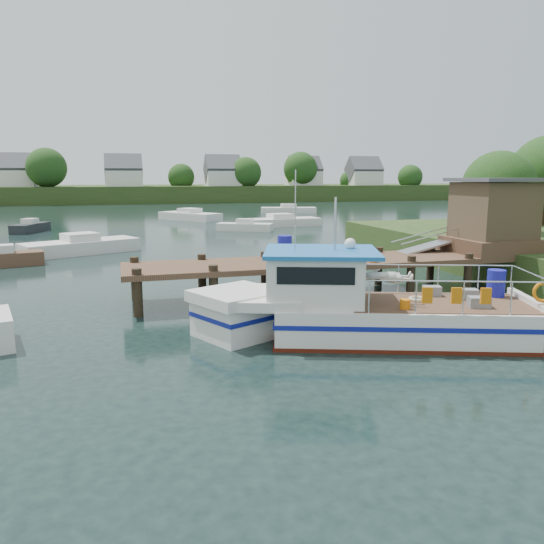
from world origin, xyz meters
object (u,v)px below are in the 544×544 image
object	(u,v)px
lobster_boat	(357,309)
moored_c	(280,222)
dock	(440,234)
moored_far	(288,210)
moored_d	(190,216)
moored_e	(30,227)
moored_rowboat	(3,258)
moored_b	(245,226)
moored_a	(81,246)

from	to	relation	value
lobster_boat	moored_c	bearing A→B (deg)	95.82
dock	moored_far	world-z (taller)	dock
moored_c	moored_far	bearing A→B (deg)	73.66
moored_c	moored_d	size ratio (longest dim) A/B	1.03
dock	moored_far	xyz separation A→B (m)	(7.87, 44.79, -1.81)
moored_d	moored_e	size ratio (longest dim) A/B	1.71
moored_far	moored_d	xyz separation A→B (m)	(-13.23, -7.16, 0.03)
moored_rowboat	moored_b	xyz separation A→B (m)	(15.95, 14.08, -0.03)
moored_d	moored_e	bearing A→B (deg)	-153.27
moored_a	moored_c	bearing A→B (deg)	33.55
moored_far	moored_b	bearing A→B (deg)	-118.49
moored_rowboat	moored_a	world-z (taller)	moored_a
dock	lobster_boat	xyz separation A→B (m)	(-6.13, -5.42, -1.38)
moored_far	moored_e	bearing A→B (deg)	-151.04
lobster_boat	dock	bearing A→B (deg)	60.47
moored_b	moored_c	distance (m)	5.15
moored_c	dock	bearing A→B (deg)	-89.65
moored_rowboat	moored_far	bearing A→B (deg)	68.95
dock	moored_b	bearing A→B (deg)	95.41
moored_rowboat	moored_d	size ratio (longest dim) A/B	0.54
moored_a	moored_c	distance (m)	21.32
moored_far	moored_c	distance (m)	17.84
moored_far	moored_c	world-z (taller)	moored_c
moored_e	moored_far	bearing A→B (deg)	41.05
moored_a	moored_b	xyz separation A→B (m)	(12.43, 10.35, -0.07)
moored_a	moored_e	size ratio (longest dim) A/B	1.61
moored_rowboat	moored_d	xyz separation A→B (m)	(12.95, 26.82, 0.05)
moored_rowboat	moored_far	size ratio (longest dim) A/B	0.56
lobster_boat	moored_a	size ratio (longest dim) A/B	1.38
dock	moored_a	world-z (taller)	dock
lobster_boat	moored_a	xyz separation A→B (m)	(-8.65, 19.95, -0.40)
moored_a	moored_e	xyz separation A→B (m)	(-4.84, 14.22, -0.04)
moored_b	moored_d	xyz separation A→B (m)	(-3.00, 12.75, 0.08)
lobster_boat	moored_rowboat	xyz separation A→B (m)	(-12.18, 16.22, -0.45)
moored_a	moored_c	world-z (taller)	moored_a
moored_a	moored_far	bearing A→B (deg)	47.42
moored_e	moored_c	bearing A→B (deg)	8.88
moored_rowboat	moored_c	bearing A→B (deg)	57.28
moored_far	moored_b	world-z (taller)	moored_far
lobster_boat	moored_b	bearing A→B (deg)	101.91
moored_rowboat	moored_far	xyz separation A→B (m)	(26.18, 33.98, 0.02)
moored_b	moored_e	distance (m)	17.69
moored_far	moored_a	distance (m)	37.79
lobster_boat	moored_a	distance (m)	21.75
dock	moored_c	xyz separation A→B (m)	(1.71, 28.04, -1.81)
moored_far	moored_a	size ratio (longest dim) A/B	1.03
lobster_boat	moored_rowboat	size ratio (longest dim) A/B	2.42
lobster_boat	moored_c	distance (m)	34.37
dock	moored_b	world-z (taller)	dock
moored_far	moored_c	bearing A→B (deg)	-111.48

